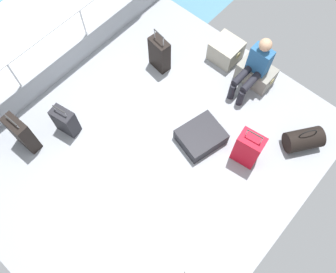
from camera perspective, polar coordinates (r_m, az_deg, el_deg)
ground_plane at (r=5.55m, az=-2.23°, el=-2.55°), size 4.40×5.20×0.06m
gunwale_port at (r=6.31m, az=-17.23°, el=10.62°), size 0.06×5.20×0.45m
railing_port at (r=5.90m, az=-18.71°, el=13.76°), size 0.04×4.20×1.02m
sea_wake at (r=7.65m, az=-23.00°, el=13.44°), size 12.00×12.00×0.01m
cargo_crate_0 at (r=6.39m, az=9.36°, el=13.59°), size 0.52×0.47×0.38m
cargo_crate_1 at (r=6.21m, az=14.04°, el=9.86°), size 0.64×0.38×0.35m
passenger_seated at (r=5.82m, az=13.84°, el=10.91°), size 0.34×0.66×1.05m
suitcase_0 at (r=6.10m, az=-1.38°, el=13.22°), size 0.38×0.25×0.83m
suitcase_1 at (r=5.30m, az=12.82°, el=-1.93°), size 0.41×0.30×0.84m
suitcase_2 at (r=5.70m, az=-22.57°, el=0.46°), size 0.41×0.21×0.78m
suitcase_3 at (r=5.52m, az=5.36°, el=0.01°), size 0.71×0.78×0.23m
suitcase_4 at (r=5.68m, az=-16.29°, el=2.42°), size 0.39×0.27×0.64m
duffel_bag at (r=5.80m, az=21.11°, el=-0.46°), size 0.60×0.65×0.48m
paper_cup at (r=5.05m, az=3.26°, el=-20.93°), size 0.08×0.08×0.10m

